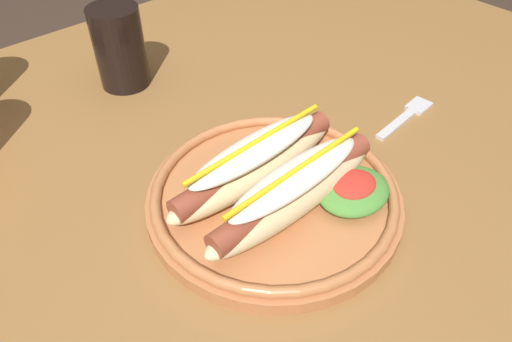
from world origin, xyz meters
TOP-DOWN VIEW (x-y plane):
  - dining_table at (0.00, 0.00)m, footprint 1.31×0.84m
  - hot_dog_plate at (-0.03, -0.16)m, footprint 0.28×0.28m
  - fork at (0.22, -0.16)m, footprint 0.12×0.03m
  - soda_cup at (-0.03, 0.18)m, footprint 0.07×0.07m

SIDE VIEW (x-z plane):
  - dining_table at x=0.00m, z-range 0.27..1.01m
  - fork at x=0.22m, z-range 0.74..0.74m
  - hot_dog_plate at x=-0.03m, z-range 0.73..0.80m
  - soda_cup at x=-0.03m, z-range 0.74..0.86m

